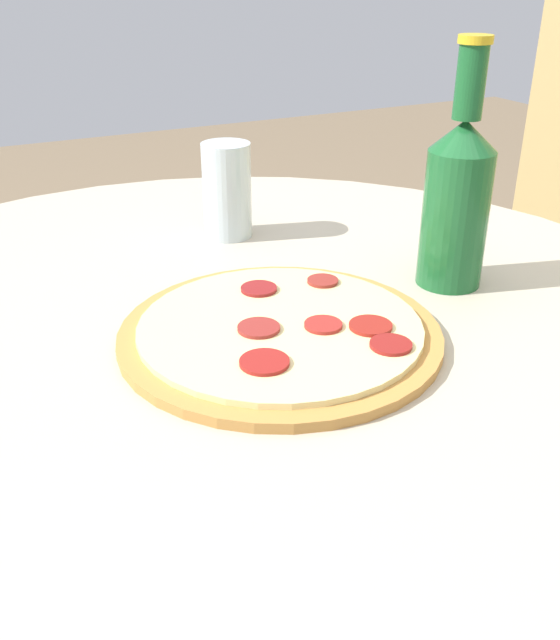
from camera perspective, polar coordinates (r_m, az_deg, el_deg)
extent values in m
cylinder|color=#B2A893|center=(0.92, -3.51, -20.19)|extent=(0.09, 0.09, 0.66)
cylinder|color=#B2A893|center=(0.71, -4.28, -1.21)|extent=(1.05, 1.05, 0.02)
cylinder|color=#B77F3D|center=(0.67, 0.00, -1.13)|extent=(0.31, 0.31, 0.01)
cylinder|color=beige|center=(0.67, 0.00, -0.53)|extent=(0.27, 0.27, 0.01)
cylinder|color=maroon|center=(0.60, -1.26, -3.38)|extent=(0.04, 0.04, 0.00)
cylinder|color=maroon|center=(0.76, 3.44, 3.15)|extent=(0.03, 0.03, 0.00)
cylinder|color=maroon|center=(0.74, -1.70, 2.52)|extent=(0.04, 0.04, 0.00)
cylinder|color=maroon|center=(0.67, 7.26, -0.46)|extent=(0.04, 0.04, 0.00)
cylinder|color=maroon|center=(0.66, 3.48, -0.39)|extent=(0.04, 0.04, 0.00)
cylinder|color=maroon|center=(0.64, 8.86, -1.97)|extent=(0.04, 0.04, 0.00)
cylinder|color=maroon|center=(0.66, -1.71, -0.64)|extent=(0.04, 0.04, 0.00)
cylinder|color=#195628|center=(0.79, 13.79, 7.82)|extent=(0.07, 0.07, 0.15)
cone|color=#195628|center=(0.77, 14.54, 14.12)|extent=(0.07, 0.07, 0.03)
cylinder|color=#195628|center=(0.76, 15.01, 17.90)|extent=(0.03, 0.03, 0.07)
cylinder|color=gold|center=(0.75, 15.39, 20.85)|extent=(0.03, 0.03, 0.01)
cylinder|color=silver|center=(0.92, -4.26, 10.29)|extent=(0.06, 0.06, 0.12)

